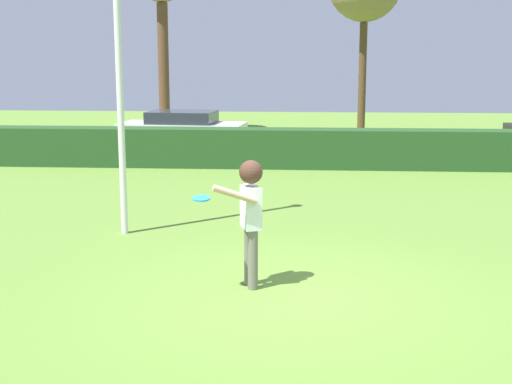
% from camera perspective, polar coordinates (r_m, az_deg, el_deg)
% --- Properties ---
extents(ground_plane, '(60.00, 60.00, 0.00)m').
position_cam_1_polar(ground_plane, '(9.72, 2.63, -8.29)').
color(ground_plane, olive).
extents(person, '(0.66, 0.72, 1.78)m').
position_cam_1_polar(person, '(9.82, -0.46, -1.27)').
color(person, '#69655C').
rests_on(person, ground).
extents(frisbee, '(0.23, 0.24, 0.05)m').
position_cam_1_polar(frisbee, '(9.51, -4.34, -0.51)').
color(frisbee, '#268CE5').
extents(lamppost, '(0.24, 0.24, 7.06)m').
position_cam_1_polar(lamppost, '(12.85, -10.93, 13.70)').
color(lamppost, silver).
rests_on(lamppost, ground).
extents(hedge_row, '(27.20, 0.90, 1.09)m').
position_cam_1_polar(hedge_row, '(20.31, 3.40, 3.46)').
color(hedge_row, '#234920').
rests_on(hedge_row, ground).
extents(parked_car_white, '(4.34, 2.12, 1.25)m').
position_cam_1_polar(parked_car_white, '(24.56, -5.85, 5.08)').
color(parked_car_white, white).
rests_on(parked_car_white, ground).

